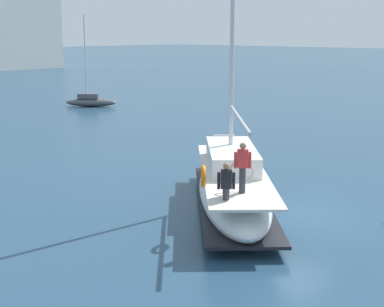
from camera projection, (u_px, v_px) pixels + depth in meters
The scene contains 3 objects.
ground_plane at pixel (296, 215), 19.85m from camera, with size 400.00×400.00×0.00m, color navy.
main_sailboat at pixel (233, 185), 20.25m from camera, with size 8.60×8.36×14.07m.
moored_catamaran at pixel (90, 100), 48.50m from camera, with size 3.58×4.07×7.76m.
Camera 1 is at (-16.45, -10.10, 6.30)m, focal length 52.74 mm.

